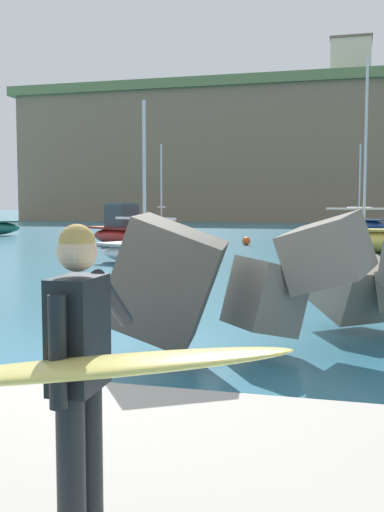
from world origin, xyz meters
TOP-DOWN VIEW (x-y plane):
  - ground_plane at (0.00, 0.00)m, footprint 400.00×400.00m
  - breakwater_jetty at (0.15, 0.93)m, footprint 30.19×5.26m
  - surfer_with_board at (1.63, -4.89)m, footprint 2.10×1.18m
  - boat_near_right at (3.74, 20.35)m, footprint 5.64×2.13m
  - boat_mid_left at (-10.38, 33.69)m, footprint 3.75×5.13m
  - boat_mid_centre at (3.45, 41.55)m, footprint 4.14×3.81m
  - boat_mid_right at (-3.81, 12.37)m, footprint 5.09×3.56m
  - boat_far_right at (-8.31, 21.46)m, footprint 5.55×4.67m
  - mooring_buoy_inner at (-2.50, 23.78)m, footprint 0.44×0.44m
  - station_building_central at (1.90, 78.04)m, footprint 5.38×5.54m

SIDE VIEW (x-z plane):
  - ground_plane at x=0.00m, z-range 0.00..0.00m
  - mooring_buoy_inner at x=-2.50m, z-range 0.00..0.44m
  - boat_mid_right at x=-3.81m, z-range -2.41..3.27m
  - boat_mid_centre at x=3.45m, z-range -2.80..3.94m
  - boat_mid_left at x=-10.38m, z-range -2.57..3.72m
  - boat_near_right at x=3.74m, z-range -3.66..4.85m
  - boat_far_right at x=-8.31m, z-range -0.40..1.78m
  - breakwater_jetty at x=0.15m, z-range -0.03..2.47m
  - surfer_with_board at x=1.63m, z-range 0.39..2.16m
  - station_building_central at x=1.90m, z-range 17.37..23.83m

